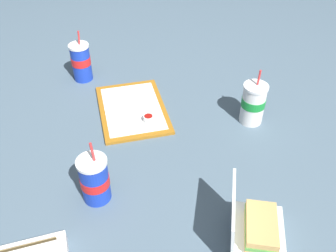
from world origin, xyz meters
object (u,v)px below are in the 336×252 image
food_tray (132,109)px  plastic_fork (115,117)px  clamshell_sandwich_right (256,232)px  soda_cup_corner (253,103)px  soda_cup_front (81,62)px  soda_cup_left (95,180)px  ketchup_cup (148,118)px

food_tray → plastic_fork: (-0.06, 0.07, 0.01)m
food_tray → clamshell_sandwich_right: (-0.62, -0.37, 0.04)m
soda_cup_corner → clamshell_sandwich_right: bearing=169.7°
soda_cup_corner → plastic_fork: bearing=87.9°
clamshell_sandwich_right → soda_cup_front: bearing=34.7°
soda_cup_left → soda_cup_corner: soda_cup_corner is taller
food_tray → plastic_fork: plastic_fork is taller
clamshell_sandwich_right → soda_cup_corner: size_ratio=1.03×
plastic_fork → soda_cup_left: bearing=134.9°
clamshell_sandwich_right → soda_cup_corner: 0.55m
plastic_fork → soda_cup_corner: soda_cup_corner is taller
clamshell_sandwich_right → soda_cup_left: soda_cup_left is taller
food_tray → ketchup_cup: size_ratio=10.40×
plastic_fork → clamshell_sandwich_right: (-0.56, -0.43, 0.03)m
ketchup_cup → clamshell_sandwich_right: bearing=-150.5°
ketchup_cup → soda_cup_corner: soda_cup_corner is taller
clamshell_sandwich_right → plastic_fork: bearing=37.9°
plastic_fork → soda_cup_front: (0.31, 0.16, 0.07)m
food_tray → soda_cup_left: soda_cup_left is taller
food_tray → soda_cup_corner: size_ratio=1.86×
soda_cup_left → soda_cup_front: 0.70m
ketchup_cup → clamshell_sandwich_right: (-0.53, -0.30, 0.02)m
ketchup_cup → soda_cup_front: soda_cup_front is taller
ketchup_cup → plastic_fork: (0.02, 0.13, -0.01)m
food_tray → soda_cup_left: bearing=168.3°
plastic_fork → soda_cup_corner: bearing=-133.3°
soda_cup_front → soda_cup_left: bearing=-168.6°
clamshell_sandwich_right → food_tray: bearing=30.7°
clamshell_sandwich_right → soda_cup_front: 1.05m
soda_cup_left → soda_cup_front: soda_cup_front is taller
ketchup_cup → soda_cup_corner: bearing=-89.2°
soda_cup_front → soda_cup_corner: (-0.33, -0.69, -0.00)m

